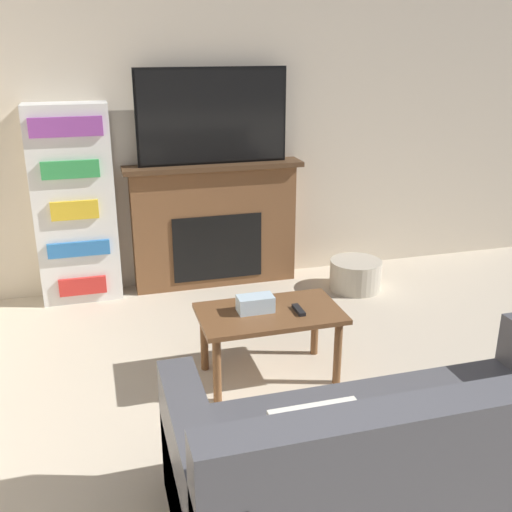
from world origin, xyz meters
TOP-DOWN VIEW (x-y plane):
  - wall_back at (0.00, 3.83)m, footprint 6.45×0.06m
  - fireplace at (0.08, 3.68)m, footprint 1.48×0.28m
  - tv at (0.08, 3.66)m, footprint 1.22×0.03m
  - couch at (0.27, 0.72)m, footprint 1.95×0.98m
  - coffee_table at (0.07, 2.07)m, footprint 0.87×0.51m
  - tissue_box at (-0.01, 2.09)m, footprint 0.22×0.12m
  - remote_control at (0.24, 2.02)m, footprint 0.04×0.15m
  - bookshelf at (-1.05, 3.66)m, footprint 0.62×0.29m
  - storage_basket at (1.19, 3.22)m, footprint 0.44×0.44m

SIDE VIEW (x-z plane):
  - storage_basket at x=1.19m, z-range 0.00..0.25m
  - couch at x=0.27m, z-range -0.15..0.73m
  - coffee_table at x=0.07m, z-range 0.16..0.61m
  - remote_control at x=0.24m, z-range 0.45..0.47m
  - tissue_box at x=-0.01m, z-range 0.45..0.55m
  - fireplace at x=0.08m, z-range 0.00..1.06m
  - bookshelf at x=-1.05m, z-range 0.00..1.57m
  - wall_back at x=0.00m, z-range 0.00..2.70m
  - tv at x=0.08m, z-range 1.06..1.82m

